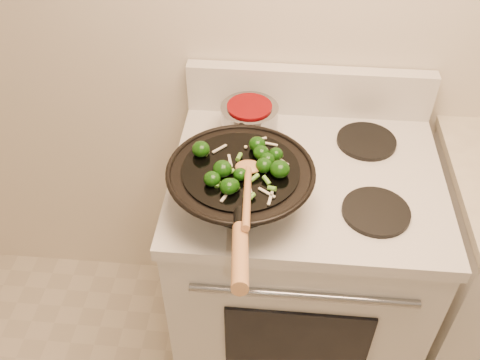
{
  "coord_description": "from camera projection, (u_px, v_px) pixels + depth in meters",
  "views": [
    {
      "loc": [
        -0.29,
        0.01,
        1.95
      ],
      "look_at": [
        -0.37,
        1.01,
        1.02
      ],
      "focal_mm": 40.0,
      "sensor_mm": 36.0,
      "label": 1
    }
  ],
  "objects": [
    {
      "name": "stove",
      "position": [
        296.0,
        268.0,
        1.85
      ],
      "size": [
        0.78,
        0.67,
        1.08
      ],
      "color": "silver",
      "rests_on": "ground"
    },
    {
      "name": "wok",
      "position": [
        241.0,
        185.0,
        1.38
      ],
      "size": [
        0.38,
        0.64,
        0.23
      ],
      "color": "black",
      "rests_on": "stove"
    },
    {
      "name": "saucepan",
      "position": [
        249.0,
        120.0,
        1.62
      ],
      "size": [
        0.17,
        0.28,
        0.1
      ],
      "color": "gray",
      "rests_on": "stove"
    },
    {
      "name": "wooden_spoon",
      "position": [
        248.0,
        182.0,
        1.27
      ],
      "size": [
        0.07,
        0.31,
        0.09
      ],
      "color": "#B37746",
      "rests_on": "wok"
    },
    {
      "name": "stirfry",
      "position": [
        244.0,
        165.0,
        1.34
      ],
      "size": [
        0.26,
        0.26,
        0.04
      ],
      "color": "#0F3608",
      "rests_on": "wok"
    }
  ]
}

